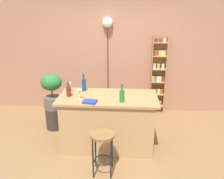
# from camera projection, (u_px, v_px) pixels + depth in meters

# --- Properties ---
(ground) EXTENTS (12.00, 12.00, 0.00)m
(ground) POSITION_uv_depth(u_px,v_px,m) (107.00, 155.00, 3.91)
(ground) COLOR brown
(back_wall) EXTENTS (6.40, 0.10, 2.80)m
(back_wall) POSITION_uv_depth(u_px,v_px,m) (114.00, 51.00, 5.29)
(back_wall) COLOR #9E6B51
(back_wall) RESTS_ON ground
(kitchen_counter) EXTENTS (1.64, 0.81, 0.93)m
(kitchen_counter) POSITION_uv_depth(u_px,v_px,m) (108.00, 121.00, 4.04)
(kitchen_counter) COLOR #A87F51
(kitchen_counter) RESTS_ON ground
(bar_stool) EXTENTS (0.35, 0.35, 0.65)m
(bar_stool) POSITION_uv_depth(u_px,v_px,m) (103.00, 144.00, 3.34)
(bar_stool) COLOR black
(bar_stool) RESTS_ON ground
(spice_shelf) EXTENTS (0.33, 0.15, 1.76)m
(spice_shelf) POSITION_uv_depth(u_px,v_px,m) (158.00, 75.00, 5.25)
(spice_shelf) COLOR #9E7042
(spice_shelf) RESTS_ON ground
(plant_stool) EXTENTS (0.33, 0.33, 0.43)m
(plant_stool) POSITION_uv_depth(u_px,v_px,m) (54.00, 118.00, 4.73)
(plant_stool) COLOR #2D2823
(plant_stool) RESTS_ON ground
(potted_plant) EXTENTS (0.40, 0.36, 0.70)m
(potted_plant) POSITION_uv_depth(u_px,v_px,m) (52.00, 90.00, 4.53)
(potted_plant) COLOR #514C47
(potted_plant) RESTS_ON plant_stool
(bottle_wine_red) EXTENTS (0.07, 0.07, 0.31)m
(bottle_wine_red) POSITION_uv_depth(u_px,v_px,m) (84.00, 85.00, 4.11)
(bottle_wine_red) COLOR navy
(bottle_wine_red) RESTS_ON kitchen_counter
(bottle_olive_oil) EXTENTS (0.08, 0.08, 0.24)m
(bottle_olive_oil) POSITION_uv_depth(u_px,v_px,m) (69.00, 91.00, 3.87)
(bottle_olive_oil) COLOR #5B2319
(bottle_olive_oil) RESTS_ON kitchen_counter
(bottle_spirits_clear) EXTENTS (0.08, 0.08, 0.28)m
(bottle_spirits_clear) POSITION_uv_depth(u_px,v_px,m) (122.00, 95.00, 3.62)
(bottle_spirits_clear) COLOR #236638
(bottle_spirits_clear) RESTS_ON kitchen_counter
(wine_glass_left) EXTENTS (0.07, 0.07, 0.16)m
(wine_glass_left) POSITION_uv_depth(u_px,v_px,m) (69.00, 85.00, 4.07)
(wine_glass_left) COLOR silver
(wine_glass_left) RESTS_ON kitchen_counter
(wine_glass_center) EXTENTS (0.07, 0.07, 0.16)m
(wine_glass_center) POSITION_uv_depth(u_px,v_px,m) (79.00, 92.00, 3.73)
(wine_glass_center) COLOR silver
(wine_glass_center) RESTS_ON kitchen_counter
(cookbook) EXTENTS (0.23, 0.18, 0.03)m
(cookbook) POSITION_uv_depth(u_px,v_px,m) (90.00, 102.00, 3.63)
(cookbook) COLOR navy
(cookbook) RESTS_ON kitchen_counter
(pendant_globe_light) EXTENTS (0.22, 0.22, 2.14)m
(pendant_globe_light) POSITION_uv_depth(u_px,v_px,m) (107.00, 24.00, 4.99)
(pendant_globe_light) COLOR black
(pendant_globe_light) RESTS_ON ground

